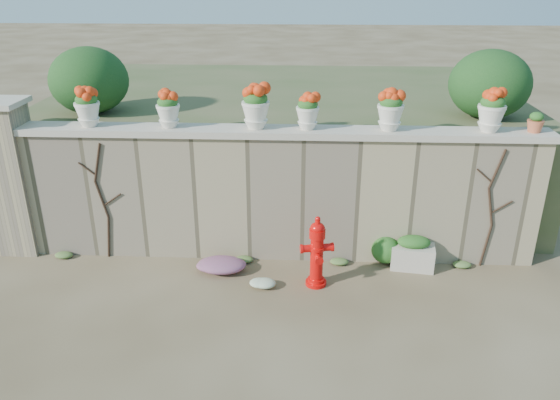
# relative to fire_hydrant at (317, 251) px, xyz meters

# --- Properties ---
(ground) EXTENTS (80.00, 80.00, 0.00)m
(ground) POSITION_rel_fire_hydrant_xyz_m (-0.63, -0.90, -0.55)
(ground) COLOR brown
(ground) RESTS_ON ground
(stone_wall) EXTENTS (8.00, 0.40, 2.00)m
(stone_wall) POSITION_rel_fire_hydrant_xyz_m (-0.63, 0.90, 0.45)
(stone_wall) COLOR #958663
(stone_wall) RESTS_ON ground
(wall_cap) EXTENTS (8.10, 0.52, 0.10)m
(wall_cap) POSITION_rel_fire_hydrant_xyz_m (-0.63, 0.90, 1.50)
(wall_cap) COLOR beige
(wall_cap) RESTS_ON stone_wall
(gate_pillar) EXTENTS (0.72, 0.72, 2.48)m
(gate_pillar) POSITION_rel_fire_hydrant_xyz_m (-4.78, 0.90, 0.71)
(gate_pillar) COLOR #958663
(gate_pillar) RESTS_ON ground
(raised_fill) EXTENTS (9.00, 6.00, 2.00)m
(raised_fill) POSITION_rel_fire_hydrant_xyz_m (-0.63, 4.10, 0.45)
(raised_fill) COLOR #384C23
(raised_fill) RESTS_ON ground
(back_shrub_left) EXTENTS (1.30, 1.30, 1.10)m
(back_shrub_left) POSITION_rel_fire_hydrant_xyz_m (-3.83, 2.10, 2.00)
(back_shrub_left) COLOR #143814
(back_shrub_left) RESTS_ON raised_fill
(back_shrub_right) EXTENTS (1.30, 1.30, 1.10)m
(back_shrub_right) POSITION_rel_fire_hydrant_xyz_m (2.77, 2.10, 2.00)
(back_shrub_right) COLOR #143814
(back_shrub_right) RESTS_ON raised_fill
(vine_left) EXTENTS (0.60, 0.04, 1.91)m
(vine_left) POSITION_rel_fire_hydrant_xyz_m (-3.30, 0.68, 0.44)
(vine_left) COLOR black
(vine_left) RESTS_ON ground
(vine_right) EXTENTS (0.60, 0.04, 1.91)m
(vine_right) POSITION_rel_fire_hydrant_xyz_m (2.60, 0.68, 0.44)
(vine_right) COLOR black
(vine_right) RESTS_ON ground
(fire_hydrant) EXTENTS (0.47, 0.34, 1.09)m
(fire_hydrant) POSITION_rel_fire_hydrant_xyz_m (0.00, 0.00, 0.00)
(fire_hydrant) COLOR red
(fire_hydrant) RESTS_ON ground
(planter_box) EXTENTS (0.69, 0.46, 0.54)m
(planter_box) POSITION_rel_fire_hydrant_xyz_m (1.49, 0.57, -0.30)
(planter_box) COLOR beige
(planter_box) RESTS_ON ground
(green_shrub) EXTENTS (0.58, 0.52, 0.55)m
(green_shrub) POSITION_rel_fire_hydrant_xyz_m (1.12, 0.65, -0.27)
(green_shrub) COLOR #1E5119
(green_shrub) RESTS_ON ground
(magenta_clump) EXTENTS (1.00, 0.67, 0.27)m
(magenta_clump) POSITION_rel_fire_hydrant_xyz_m (-1.46, 0.27, -0.41)
(magenta_clump) COLOR #B2239A
(magenta_clump) RESTS_ON ground
(white_flowers) EXTENTS (0.46, 0.37, 0.17)m
(white_flowers) POSITION_rel_fire_hydrant_xyz_m (-0.73, -0.15, -0.46)
(white_flowers) COLOR white
(white_flowers) RESTS_ON ground
(urn_pot_0) EXTENTS (0.37, 0.37, 0.58)m
(urn_pot_0) POSITION_rel_fire_hydrant_xyz_m (-3.43, 0.90, 1.84)
(urn_pot_0) COLOR silver
(urn_pot_0) RESTS_ON wall_cap
(urn_pot_1) EXTENTS (0.35, 0.35, 0.55)m
(urn_pot_1) POSITION_rel_fire_hydrant_xyz_m (-2.22, 0.90, 1.82)
(urn_pot_1) COLOR silver
(urn_pot_1) RESTS_ON wall_cap
(urn_pot_2) EXTENTS (0.41, 0.41, 0.64)m
(urn_pot_2) POSITION_rel_fire_hydrant_xyz_m (-0.93, 0.90, 1.87)
(urn_pot_2) COLOR silver
(urn_pot_2) RESTS_ON wall_cap
(urn_pot_3) EXTENTS (0.34, 0.34, 0.53)m
(urn_pot_3) POSITION_rel_fire_hydrant_xyz_m (-0.17, 0.90, 1.82)
(urn_pot_3) COLOR silver
(urn_pot_3) RESTS_ON wall_cap
(urn_pot_4) EXTENTS (0.38, 0.38, 0.60)m
(urn_pot_4) POSITION_rel_fire_hydrant_xyz_m (1.02, 0.90, 1.85)
(urn_pot_4) COLOR silver
(urn_pot_4) RESTS_ON wall_cap
(urn_pot_5) EXTENTS (0.39, 0.39, 0.62)m
(urn_pot_5) POSITION_rel_fire_hydrant_xyz_m (2.46, 0.90, 1.86)
(urn_pot_5) COLOR silver
(urn_pot_5) RESTS_ON wall_cap
(terracotta_pot) EXTENTS (0.24, 0.24, 0.28)m
(terracotta_pot) POSITION_rel_fire_hydrant_xyz_m (3.11, 0.90, 1.68)
(terracotta_pot) COLOR #BF5D3A
(terracotta_pot) RESTS_ON wall_cap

